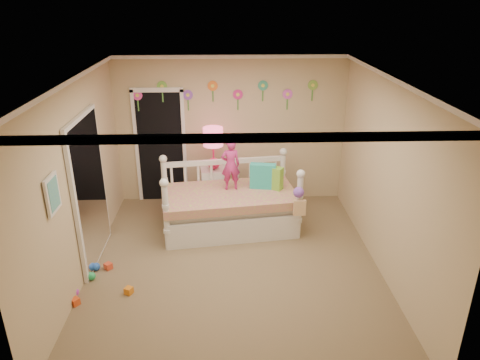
{
  "coord_description": "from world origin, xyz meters",
  "views": [
    {
      "loc": [
        -0.11,
        -5.32,
        3.55
      ],
      "look_at": [
        0.1,
        0.6,
        1.05
      ],
      "focal_mm": 33.45,
      "sensor_mm": 36.0,
      "label": 1
    }
  ],
  "objects_px": {
    "daybed": "(229,195)",
    "child": "(231,165)",
    "nightstand": "(214,189)",
    "table_lamp": "(213,142)"
  },
  "relations": [
    {
      "from": "child",
      "to": "table_lamp",
      "type": "relative_size",
      "value": 1.12
    },
    {
      "from": "daybed",
      "to": "nightstand",
      "type": "xyz_separation_m",
      "value": [
        -0.25,
        0.72,
        -0.2
      ]
    },
    {
      "from": "child",
      "to": "nightstand",
      "type": "bearing_deg",
      "value": -73.23
    },
    {
      "from": "child",
      "to": "table_lamp",
      "type": "distance_m",
      "value": 0.69
    },
    {
      "from": "table_lamp",
      "to": "child",
      "type": "bearing_deg",
      "value": -65.19
    },
    {
      "from": "daybed",
      "to": "nightstand",
      "type": "bearing_deg",
      "value": 101.7
    },
    {
      "from": "daybed",
      "to": "child",
      "type": "bearing_deg",
      "value": 68.72
    },
    {
      "from": "child",
      "to": "nightstand",
      "type": "height_order",
      "value": "child"
    },
    {
      "from": "table_lamp",
      "to": "daybed",
      "type": "bearing_deg",
      "value": -70.57
    },
    {
      "from": "nightstand",
      "to": "table_lamp",
      "type": "distance_m",
      "value": 0.86
    }
  ]
}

